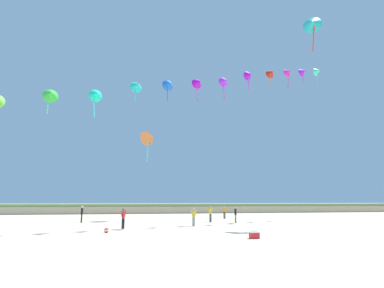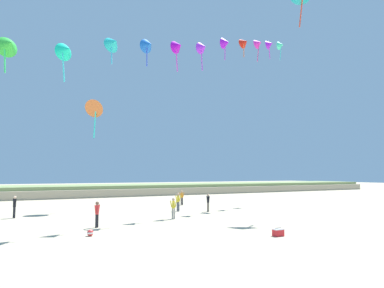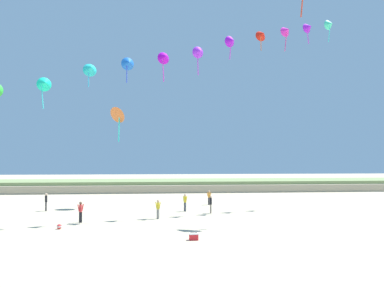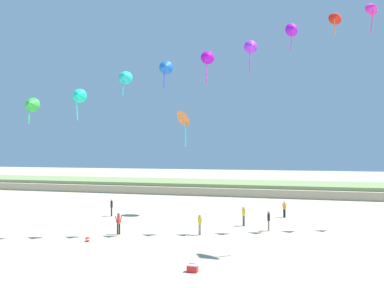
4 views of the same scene
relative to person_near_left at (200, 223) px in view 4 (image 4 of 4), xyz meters
name	(u,v)px [view 4 (image 4 of 4)]	position (x,y,z in m)	size (l,w,h in m)	color
ground_plane	(132,278)	(-0.66, -11.27, -0.94)	(240.00, 240.00, 0.00)	tan
dune_ridge	(249,188)	(-0.66, 32.92, -0.10)	(120.00, 13.16, 1.68)	tan
person_near_left	(200,223)	(0.00, 0.00, 0.00)	(0.49, 0.42, 1.62)	gray
person_near_right	(119,222)	(-6.22, -1.50, 0.04)	(0.48, 0.47, 1.69)	black
person_mid_center	(112,206)	(-10.89, 6.47, 0.07)	(0.29, 0.60, 1.75)	black
person_far_left	(269,219)	(5.02, 3.13, 0.02)	(0.23, 0.58, 1.66)	#726656
person_far_right	(244,215)	(2.72, 4.75, 0.05)	(0.42, 0.53, 1.70)	#474C56
person_far_center	(284,208)	(5.91, 10.32, 0.00)	(0.52, 0.38, 1.62)	black
kite_banner_string	(232,48)	(2.32, 1.18, 13.82)	(35.73, 15.46, 20.92)	#6AD33D
large_kite_mid_trail	(185,118)	(-4.09, 9.64, 9.10)	(2.35, 2.28, 4.02)	orange
beach_cooler	(193,268)	(2.07, -9.44, -0.73)	(0.58, 0.41, 0.46)	red
beach_ball	(88,239)	(-7.25, -4.41, -0.76)	(0.36, 0.36, 0.36)	red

